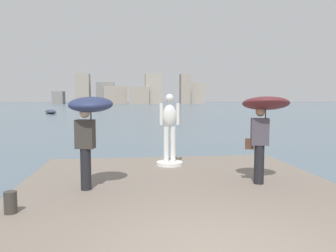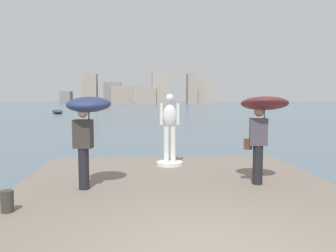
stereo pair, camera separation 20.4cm
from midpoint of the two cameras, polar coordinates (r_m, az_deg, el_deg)
name	(u,v)px [view 1 (the left image)]	position (r m, az deg, el deg)	size (l,w,h in m)	color
ground_plane	(137,116)	(43.82, -5.48, 1.72)	(400.00, 400.00, 0.00)	slate
pier	(190,216)	(6.19, 2.91, -15.26)	(7.10, 9.97, 0.40)	slate
statue_white_figure	(170,135)	(9.49, -0.34, -1.58)	(0.76, 0.76, 2.05)	white
onlooker_left	(89,116)	(7.09, -14.24, 1.60)	(1.10, 1.11, 1.99)	black
onlooker_right	(264,115)	(7.64, 15.47, 1.90)	(1.26, 1.28, 2.02)	black
mooring_bollard	(10,202)	(6.30, -26.38, -11.72)	(0.21, 0.21, 0.37)	#38332D
boat_mid	(51,112)	(54.14, -19.69, 2.36)	(3.25, 5.51, 0.61)	#2D384C
distant_skyline	(135,92)	(144.52, -5.72, 5.87)	(66.20, 14.11, 12.92)	gray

